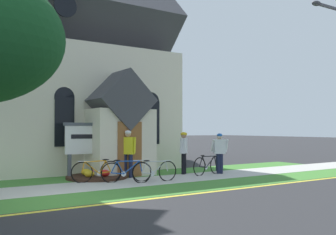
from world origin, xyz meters
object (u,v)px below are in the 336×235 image
Objects in this scene: cyclist_in_blue_jersey at (128,149)px; cyclist_in_red_jersey at (220,150)px; bicycle_yellow at (155,171)px; bicycle_white at (97,171)px; roadside_conifer at (140,86)px; cyclist_in_white_jersey at (184,149)px; bicycle_red at (127,171)px; bicycle_blue at (208,165)px; church_sign at (93,140)px; cyclist_in_yellow_jersey at (219,150)px.

cyclist_in_blue_jersey is 3.81m from cyclist_in_red_jersey.
cyclist_in_blue_jersey is (-0.26, 1.52, 0.68)m from bicycle_yellow.
roadside_conifer reaches higher than bicycle_white.
cyclist_in_white_jersey is 1.03× the size of cyclist_in_red_jersey.
bicycle_white is 1.02m from bicycle_red.
cyclist_in_white_jersey is (-0.70, 0.67, 0.62)m from bicycle_blue.
cyclist_in_red_jersey is at bearing 1.17° from bicycle_red.
bicycle_white is at bearing 175.38° from cyclist_in_red_jersey.
church_sign is 2.92m from bicycle_yellow.
cyclist_in_yellow_jersey is at bearing 50.12° from cyclist_in_red_jersey.
bicycle_blue is at bearing -23.06° from church_sign.
bicycle_red is 4.30m from cyclist_in_red_jersey.
roadside_conifer reaches higher than church_sign.
cyclist_in_blue_jersey is (-3.10, 0.90, 0.67)m from bicycle_blue.
cyclist_in_yellow_jersey is at bearing 10.52° from bicycle_red.
bicycle_yellow is 4.39m from cyclist_in_yellow_jersey.
bicycle_white is at bearing -175.91° from cyclist_in_yellow_jersey.
church_sign is 1.25× the size of bicycle_blue.
roadside_conifer reaches higher than cyclist_in_blue_jersey.
bicycle_blue is at bearing 12.47° from bicycle_yellow.
cyclist_in_blue_jersey is (-2.40, 0.23, 0.06)m from cyclist_in_white_jersey.
roadside_conifer is (2.03, 7.45, 3.38)m from cyclist_in_white_jersey.
bicycle_white is (-0.39, -1.39, -1.01)m from church_sign.
bicycle_yellow is at bearing -148.84° from cyclist_in_white_jersey.
bicycle_red is at bearing -75.46° from church_sign.
cyclist_in_yellow_jersey is (4.95, 0.92, 0.55)m from bicycle_red.
church_sign reaches higher than bicycle_yellow.
bicycle_blue is 1.00× the size of cyclist_in_blue_jersey.
roadside_conifer is (4.17, 8.75, 4.01)m from bicycle_yellow.
cyclist_in_red_jersey reaches higher than cyclist_in_yellow_jersey.
cyclist_in_white_jersey is (2.97, 0.79, 0.63)m from bicycle_red.
cyclist_in_yellow_jersey is at bearing 31.73° from bicycle_blue.
bicycle_blue is 0.27× the size of roadside_conifer.
bicycle_white is 0.26× the size of roadside_conifer.
cyclist_in_yellow_jersey reaches higher than bicycle_red.
church_sign is at bearing 169.87° from cyclist_in_yellow_jersey.
cyclist_in_red_jersey is at bearing 9.78° from bicycle_yellow.
bicycle_blue reaches higher than bicycle_white.
roadside_conifer is (5.88, 7.74, 4.00)m from bicycle_white.
church_sign is 8.91m from roadside_conifer.
cyclist_in_white_jersey reaches higher than bicycle_yellow.
cyclist_in_white_jersey is 1.47m from cyclist_in_red_jersey.
cyclist_in_yellow_jersey is 4.39m from cyclist_in_blue_jersey.
church_sign is at bearing 118.85° from bicycle_yellow.
cyclist_in_yellow_jersey is 0.93× the size of cyclist_in_white_jersey.
cyclist_in_yellow_jersey is at bearing -90.36° from roadside_conifer.
cyclist_in_white_jersey is at bearing 4.26° from bicycle_white.
bicycle_white is 3.91m from cyclist_in_white_jersey.
bicycle_blue is at bearing -148.27° from cyclist_in_yellow_jersey.
church_sign is 1.34× the size of cyclist_in_red_jersey.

